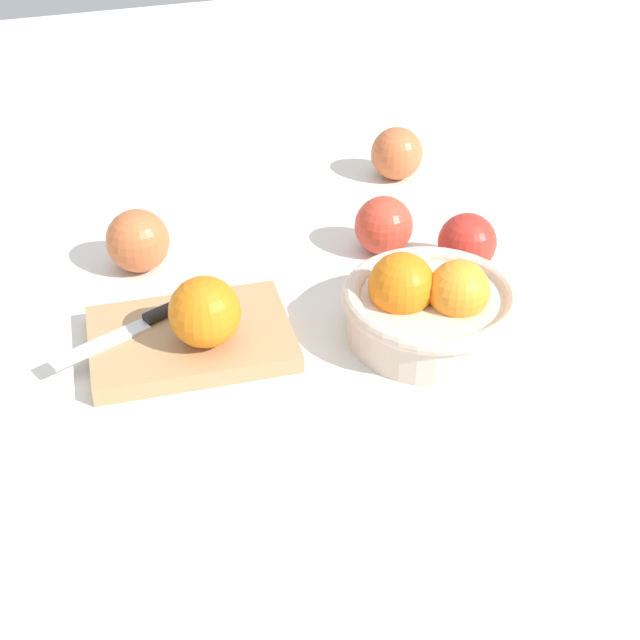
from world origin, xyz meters
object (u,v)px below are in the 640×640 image
(bowl, at_px, (430,306))
(cutting_board, at_px, (191,339))
(apple_front_left, at_px, (384,226))
(apple_front_right, at_px, (138,241))
(knife, at_px, (137,325))
(apple_front_left_2, at_px, (397,154))
(apple_back_left, at_px, (467,242))
(orange_on_board, at_px, (205,312))

(bowl, bearing_deg, cutting_board, -14.62)
(apple_front_left, bearing_deg, cutting_board, 23.60)
(cutting_board, relative_size, apple_front_right, 2.78)
(knife, bearing_deg, bowl, 163.83)
(knife, bearing_deg, apple_front_left, -163.49)
(bowl, height_order, apple_front_left, bowl)
(apple_front_right, relative_size, apple_front_left_2, 1.02)
(knife, bearing_deg, apple_back_left, -176.23)
(cutting_board, xyz_separation_m, apple_front_right, (0.02, -0.18, 0.03))
(bowl, bearing_deg, apple_front_left_2, -107.81)
(bowl, height_order, orange_on_board, bowl)
(cutting_board, relative_size, orange_on_board, 2.84)
(apple_front_left, bearing_deg, orange_on_board, 28.92)
(apple_front_left_2, bearing_deg, bowl, 72.19)
(apple_front_right, distance_m, apple_front_left_2, 0.41)
(apple_back_left, bearing_deg, orange_on_board, 12.19)
(bowl, xyz_separation_m, apple_back_left, (-0.10, -0.11, -0.00))
(bowl, xyz_separation_m, orange_on_board, (0.23, -0.04, 0.02))
(apple_back_left, distance_m, apple_front_left, 0.10)
(orange_on_board, xyz_separation_m, apple_front_left, (-0.25, -0.14, -0.02))
(orange_on_board, height_order, apple_back_left, orange_on_board)
(knife, relative_size, apple_back_left, 2.12)
(orange_on_board, bearing_deg, cutting_board, -60.84)
(cutting_board, distance_m, apple_front_left_2, 0.47)
(cutting_board, bearing_deg, apple_back_left, -172.04)
(cutting_board, height_order, apple_back_left, apple_back_left)
(orange_on_board, xyz_separation_m, apple_front_left_2, (-0.35, -0.33, -0.02))
(apple_back_left, bearing_deg, apple_front_left, -40.86)
(apple_front_right, bearing_deg, cutting_board, 97.97)
(knife, height_order, apple_back_left, apple_back_left)
(orange_on_board, height_order, apple_front_right, orange_on_board)
(apple_back_left, xyz_separation_m, apple_front_left, (0.08, -0.07, 0.00))
(apple_front_left, bearing_deg, knife, 16.51)
(knife, relative_size, apple_front_right, 1.97)
(apple_front_right, height_order, apple_front_left_2, apple_front_right)
(knife, xyz_separation_m, apple_back_left, (-0.40, -0.03, 0.01))
(bowl, distance_m, apple_front_left, 0.18)
(cutting_board, relative_size, apple_back_left, 2.99)
(cutting_board, distance_m, apple_front_left, 0.29)
(cutting_board, relative_size, apple_front_left_2, 2.84)
(bowl, distance_m, apple_back_left, 0.15)
(orange_on_board, relative_size, apple_front_left, 1.02)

